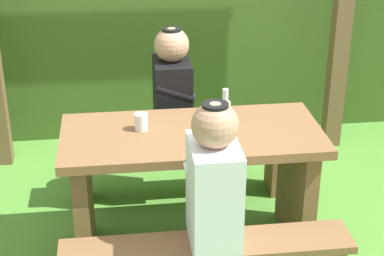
{
  "coord_description": "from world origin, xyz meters",
  "views": [
    {
      "loc": [
        -0.38,
        -3.04,
        2.2
      ],
      "look_at": [
        0.0,
        0.0,
        0.76
      ],
      "focal_mm": 59.53,
      "sensor_mm": 36.0,
      "label": 1
    }
  ],
  "objects_px": {
    "person_black_coat": "(172,89)",
    "person_white_shirt": "(214,182)",
    "bench_far": "(181,154)",
    "bottle_left": "(225,115)",
    "picnic_table": "(192,171)",
    "drinking_glass": "(141,122)"
  },
  "relations": [
    {
      "from": "person_black_coat",
      "to": "bottle_left",
      "type": "bearing_deg",
      "value": -70.23
    },
    {
      "from": "bench_far",
      "to": "drinking_glass",
      "type": "bearing_deg",
      "value": -117.23
    },
    {
      "from": "picnic_table",
      "to": "person_white_shirt",
      "type": "xyz_separation_m",
      "value": [
        0.03,
        -0.57,
        0.26
      ]
    },
    {
      "from": "picnic_table",
      "to": "bottle_left",
      "type": "xyz_separation_m",
      "value": [
        0.17,
        -0.04,
        0.34
      ]
    },
    {
      "from": "person_black_coat",
      "to": "picnic_table",
      "type": "bearing_deg",
      "value": -85.03
    },
    {
      "from": "picnic_table",
      "to": "bottle_left",
      "type": "relative_size",
      "value": 5.59
    },
    {
      "from": "bench_far",
      "to": "bottle_left",
      "type": "bearing_deg",
      "value": -74.56
    },
    {
      "from": "picnic_table",
      "to": "person_black_coat",
      "type": "xyz_separation_m",
      "value": [
        -0.05,
        0.57,
        0.26
      ]
    },
    {
      "from": "bench_far",
      "to": "person_black_coat",
      "type": "xyz_separation_m",
      "value": [
        -0.05,
        -0.0,
        0.45
      ]
    },
    {
      "from": "person_white_shirt",
      "to": "drinking_glass",
      "type": "xyz_separation_m",
      "value": [
        -0.3,
        0.63,
        0.03
      ]
    },
    {
      "from": "person_white_shirt",
      "to": "picnic_table",
      "type": "bearing_deg",
      "value": 92.81
    },
    {
      "from": "drinking_glass",
      "to": "person_white_shirt",
      "type": "bearing_deg",
      "value": -64.91
    },
    {
      "from": "drinking_glass",
      "to": "person_black_coat",
      "type": "bearing_deg",
      "value": 67.16
    },
    {
      "from": "bench_far",
      "to": "person_white_shirt",
      "type": "bearing_deg",
      "value": -88.6
    },
    {
      "from": "person_white_shirt",
      "to": "person_black_coat",
      "type": "distance_m",
      "value": 1.15
    },
    {
      "from": "person_white_shirt",
      "to": "bottle_left",
      "type": "bearing_deg",
      "value": 75.21
    },
    {
      "from": "person_black_coat",
      "to": "person_white_shirt",
      "type": "bearing_deg",
      "value": -86.11
    },
    {
      "from": "bottle_left",
      "to": "bench_far",
      "type": "bearing_deg",
      "value": 105.44
    },
    {
      "from": "drinking_glass",
      "to": "picnic_table",
      "type": "bearing_deg",
      "value": -12.13
    },
    {
      "from": "bench_far",
      "to": "person_black_coat",
      "type": "relative_size",
      "value": 1.95
    },
    {
      "from": "drinking_glass",
      "to": "bench_far",
      "type": "bearing_deg",
      "value": 62.77
    },
    {
      "from": "picnic_table",
      "to": "person_white_shirt",
      "type": "height_order",
      "value": "person_white_shirt"
    }
  ]
}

